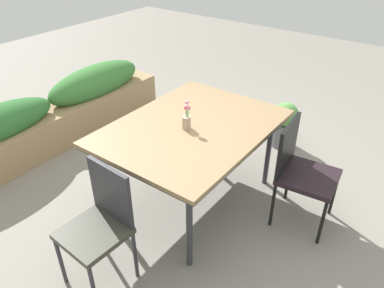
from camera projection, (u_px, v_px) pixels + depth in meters
name	position (u px, v px, depth m)	size (l,w,h in m)	color
ground_plane	(192.00, 199.00, 3.44)	(12.00, 12.00, 0.00)	gray
dining_table	(192.00, 131.00, 3.06)	(1.52, 1.14, 0.78)	#8C704C
chair_end_left	(101.00, 221.00, 2.46)	(0.42, 0.42, 0.90)	#39382E
chair_near_right	(300.00, 168.00, 2.97)	(0.48, 0.48, 0.90)	black
flower_vase	(186.00, 119.00, 2.95)	(0.07, 0.07, 0.24)	tan
planter_box	(54.00, 116.00, 4.12)	(2.92, 0.47, 0.74)	#9E7F56
potted_plant	(284.00, 124.00, 4.10)	(0.27, 0.27, 0.53)	slate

